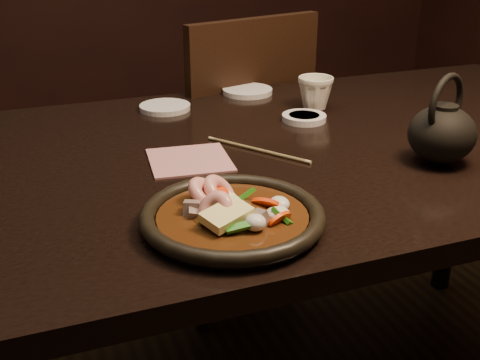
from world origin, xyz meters
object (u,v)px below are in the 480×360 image
object	(u,v)px
table	(312,175)
teapot	(443,131)
chair	(229,155)
plate	(232,217)
tea_cup	(315,92)

from	to	relation	value
table	teapot	bearing A→B (deg)	-50.05
table	chair	bearing A→B (deg)	88.11
chair	plate	bearing A→B (deg)	56.04
table	plate	xyz separation A→B (m)	(-0.29, -0.29, 0.09)
chair	teapot	xyz separation A→B (m)	(0.14, -0.77, 0.31)
plate	teapot	bearing A→B (deg)	12.54
teapot	tea_cup	bearing A→B (deg)	74.10
table	plate	world-z (taller)	plate
plate	teapot	distance (m)	0.46
chair	tea_cup	xyz separation A→B (m)	(0.08, -0.38, 0.29)
plate	table	bearing A→B (deg)	45.43
table	tea_cup	size ratio (longest dim) A/B	19.00
chair	tea_cup	size ratio (longest dim) A/B	11.05
chair	tea_cup	world-z (taller)	chair
table	plate	size ratio (longest dim) A/B	5.79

